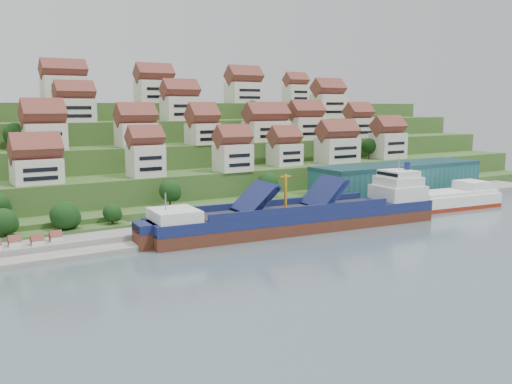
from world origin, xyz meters
TOP-DOWN VIEW (x-y plane):
  - ground at (0.00, 0.00)m, footprint 300.00×300.00m
  - quay at (20.00, 15.00)m, footprint 180.00×14.00m
  - pebble_beach at (-58.00, 12.00)m, footprint 45.00×20.00m
  - hillside at (0.00, 103.55)m, footprint 260.00×128.00m
  - hillside_village at (3.92, 61.69)m, footprint 156.33×64.24m
  - hillside_trees at (-11.86, 44.44)m, footprint 144.21×62.56m
  - warehouse at (52.00, 17.00)m, footprint 60.00×15.00m
  - flagpole at (18.11, 10.00)m, footprint 1.28×0.16m
  - beach_huts at (-60.00, 10.75)m, footprint 14.40×3.70m
  - cargo_ship at (2.95, 0.30)m, footprint 75.61×18.98m
  - second_ship at (58.86, 0.59)m, footprint 29.61×13.76m

SIDE VIEW (x-z plane):
  - ground at x=0.00m, z-range 0.00..0.00m
  - pebble_beach at x=-58.00m, z-range 0.00..1.00m
  - quay at x=20.00m, z-range 0.00..2.20m
  - beach_huts at x=-60.00m, z-range 1.00..3.20m
  - second_ship at x=58.86m, z-range -1.64..6.65m
  - cargo_ship at x=2.95m, z-range -5.10..11.46m
  - flagpole at x=18.11m, z-range 2.88..10.88m
  - warehouse at x=52.00m, z-range 2.20..12.20m
  - hillside at x=0.00m, z-range -4.84..26.16m
  - hillside_trees at x=-11.86m, z-range 0.46..32.63m
  - hillside_village at x=3.92m, z-range 10.32..39.03m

